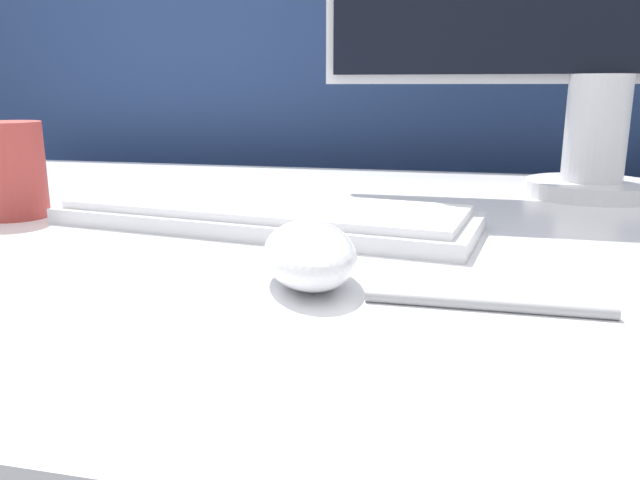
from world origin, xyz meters
name	(u,v)px	position (x,y,z in m)	size (l,w,h in m)	color
partition_panel	(384,257)	(0.00, 0.58, 0.52)	(5.00, 0.03, 1.03)	navy
computer_mouse_near	(309,254)	(0.04, -0.20, 0.73)	(0.10, 0.13, 0.04)	white
keyboard	(264,215)	(-0.05, -0.02, 0.72)	(0.44, 0.20, 0.02)	silver
mug	(11,170)	(-0.33, -0.04, 0.76)	(0.07, 0.07, 0.10)	#A33833
pen	(487,304)	(0.16, -0.23, 0.71)	(0.16, 0.01, 0.01)	#99999E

